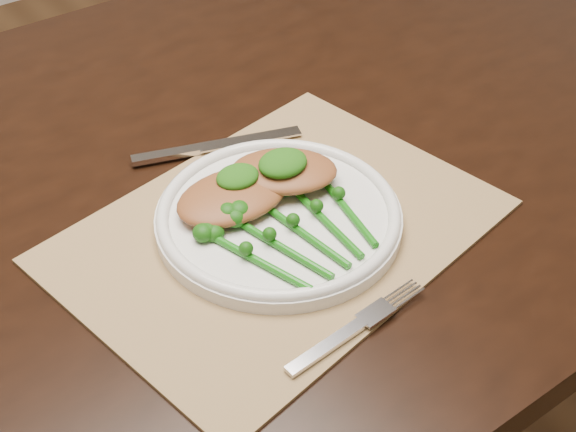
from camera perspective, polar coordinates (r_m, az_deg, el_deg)
dining_table at (r=1.19m, az=-6.13°, el=-11.39°), size 1.60×0.90×0.75m
placemat at (r=0.84m, az=-0.72°, el=-1.03°), size 0.49×0.39×0.00m
dinner_plate at (r=0.84m, az=-0.67°, el=0.03°), size 0.26×0.26×0.02m
knife at (r=0.95m, az=-6.20°, el=4.81°), size 0.20×0.08×0.01m
fork at (r=0.75m, az=5.51°, el=-7.40°), size 0.17×0.03×0.01m
chicken_fillet_left at (r=0.84m, az=-3.99°, el=1.41°), size 0.13×0.09×0.02m
chicken_fillet_right at (r=0.86m, az=-0.31°, el=3.22°), size 0.14×0.13×0.02m
pesto_dollop_left at (r=0.84m, az=-3.61°, el=2.80°), size 0.05×0.04×0.02m
pesto_dollop_right at (r=0.85m, az=-0.37°, el=3.79°), size 0.05×0.05×0.02m
broccolini_bundle at (r=0.80m, az=1.25°, el=-1.35°), size 0.16×0.17×0.04m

